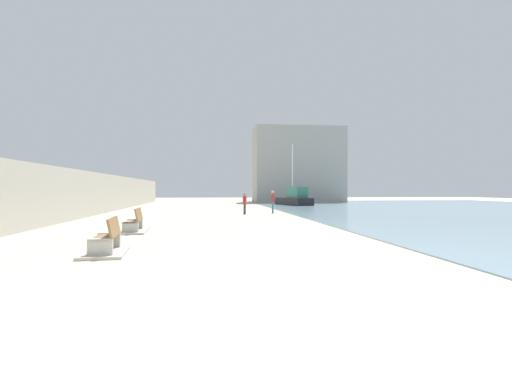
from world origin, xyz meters
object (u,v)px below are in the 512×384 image
Objects in this scene: person_walking at (245,202)px; person_standing at (273,200)px; bench_near at (106,245)px; boat_distant at (295,198)px; bench_far at (134,226)px.

person_standing is (2.12, 0.91, 0.09)m from person_walking.
person_standing reaches higher than bench_near.
person_walking is 0.22× the size of boat_distant.
boat_distant is (12.36, 26.05, 0.53)m from bench_far.
bench_far is 28.84m from boat_distant.
bench_near is 18.80m from person_standing.
bench_near is 0.32× the size of boat_distant.
bench_near is 17.21m from person_walking.
bench_near and bench_far have the same top height.
person_walking is (5.50, 10.92, 0.63)m from bench_far.
boat_distant is (4.74, 14.22, -0.19)m from person_standing.
bench_near is 1.44× the size of person_walking.
boat_distant is at bearing 69.01° from bench_near.
boat_distant is at bearing 71.55° from person_standing.
bench_far is 1.42× the size of person_walking.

